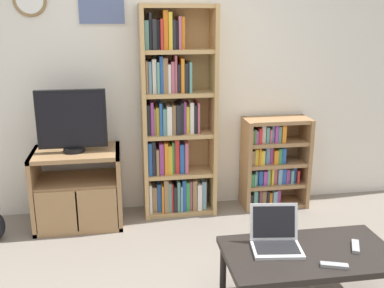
{
  "coord_description": "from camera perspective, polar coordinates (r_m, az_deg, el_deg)",
  "views": [
    {
      "loc": [
        -0.37,
        -2.19,
        1.83
      ],
      "look_at": [
        0.15,
        1.06,
        0.87
      ],
      "focal_mm": 42.0,
      "sensor_mm": 36.0,
      "label": 1
    }
  ],
  "objects": [
    {
      "name": "remote_far_from_laptop",
      "position": [
        2.86,
        17.62,
        -14.48
      ],
      "size": [
        0.17,
        0.09,
        0.02
      ],
      "rotation": [
        0.0,
        0.0,
        1.23
      ],
      "color": "#99999E",
      "rests_on": "coffee_table"
    },
    {
      "name": "bookshelf_short",
      "position": [
        4.44,
        10.0,
        -2.39
      ],
      "size": [
        0.63,
        0.3,
        0.88
      ],
      "color": "#9E754C",
      "rests_on": "ground_plane"
    },
    {
      "name": "laptop",
      "position": [
        2.97,
        10.55,
        -11.58
      ],
      "size": [
        0.34,
        0.32,
        0.26
      ],
      "rotation": [
        0.0,
        0.0,
        -0.14
      ],
      "color": "silver",
      "rests_on": "coffee_table"
    },
    {
      "name": "television",
      "position": [
        3.93,
        -15.01,
        2.8
      ],
      "size": [
        0.58,
        0.18,
        0.54
      ],
      "color": "black",
      "rests_on": "tv_stand"
    },
    {
      "name": "remote_near_laptop",
      "position": [
        3.11,
        20.05,
        -12.12
      ],
      "size": [
        0.11,
        0.16,
        0.02
      ],
      "rotation": [
        0.0,
        0.0,
        5.82
      ],
      "color": "#99999E",
      "rests_on": "coffee_table"
    },
    {
      "name": "coffee_table",
      "position": [
        3.0,
        14.66,
        -13.74
      ],
      "size": [
        1.07,
        0.59,
        0.4
      ],
      "color": "black",
      "rests_on": "ground_plane"
    },
    {
      "name": "bookshelf_tall",
      "position": [
        4.1,
        -2.28,
        3.03
      ],
      "size": [
        0.67,
        0.3,
        1.91
      ],
      "color": "tan",
      "rests_on": "ground_plane"
    },
    {
      "name": "tv_stand",
      "position": [
        4.12,
        -14.26,
        -5.44
      ],
      "size": [
        0.76,
        0.51,
        0.69
      ],
      "color": "#9E754C",
      "rests_on": "ground_plane"
    },
    {
      "name": "wall_back",
      "position": [
        4.19,
        -4.15,
        8.97
      ],
      "size": [
        6.16,
        0.09,
        2.6
      ],
      "color": "silver",
      "rests_on": "ground_plane"
    }
  ]
}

